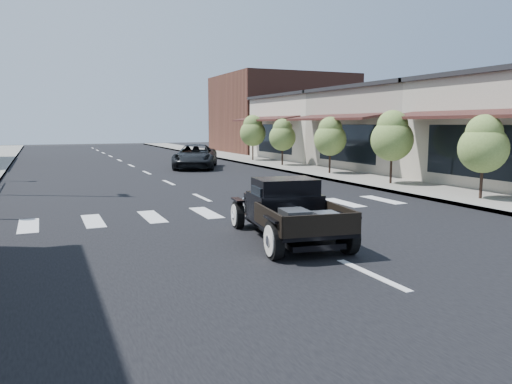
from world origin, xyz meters
name	(u,v)px	position (x,y,z in m)	size (l,w,h in m)	color
ground	(292,240)	(0.00, 0.00, 0.00)	(120.00, 120.00, 0.00)	black
road	(155,176)	(0.00, 15.00, 0.01)	(14.00, 80.00, 0.02)	black
road_markings	(180,188)	(0.00, 10.00, 0.00)	(12.00, 60.00, 0.06)	silver
sidewalk_right	(303,169)	(8.50, 15.00, 0.07)	(3.00, 80.00, 0.15)	gray
storefront_mid	(419,131)	(15.00, 13.00, 2.25)	(10.00, 9.00, 4.50)	#9D9483
storefront_far	(335,129)	(15.00, 22.00, 2.25)	(10.00, 9.00, 4.50)	beige
far_building_right	(282,114)	(15.50, 32.00, 3.50)	(11.00, 10.00, 7.00)	brown
small_tree_a	(483,158)	(8.30, 2.28, 1.50)	(1.62, 1.62, 2.69)	olive
small_tree_b	(392,148)	(8.30, 7.00, 1.62)	(1.76, 1.76, 2.94)	olive
small_tree_c	(330,146)	(8.30, 11.85, 1.52)	(1.64, 1.64, 2.74)	olive
small_tree_d	(282,143)	(8.30, 17.30, 1.50)	(1.62, 1.62, 2.70)	olive
small_tree_e	(253,138)	(8.30, 21.90, 1.64)	(1.79, 1.79, 2.98)	olive
hotrod_pickup	(288,210)	(-0.16, -0.07, 0.72)	(1.94, 4.16, 1.44)	black
second_car	(195,157)	(3.20, 18.60, 0.70)	(2.34, 5.07, 1.41)	black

